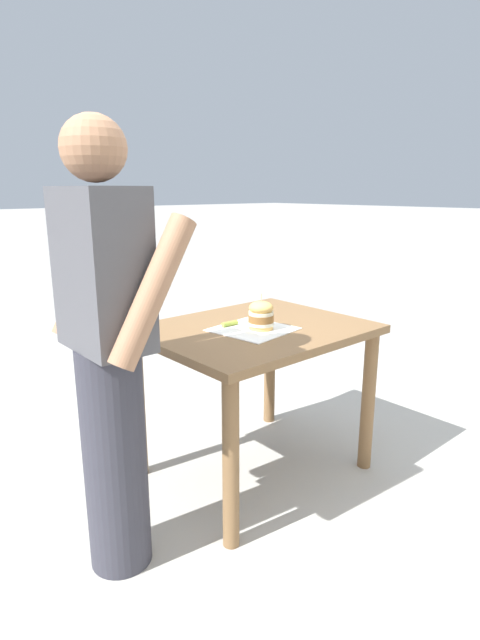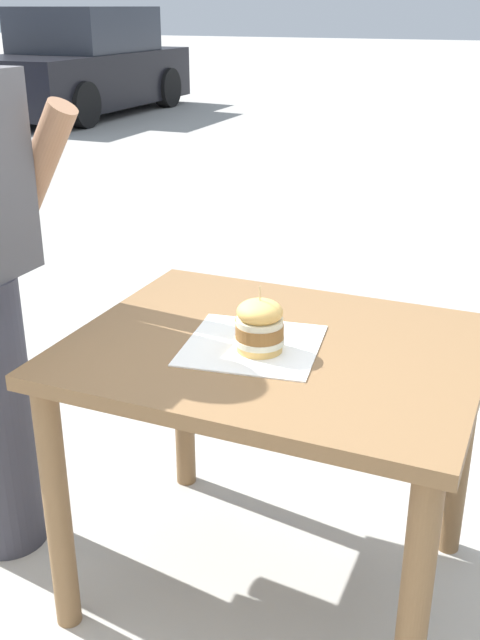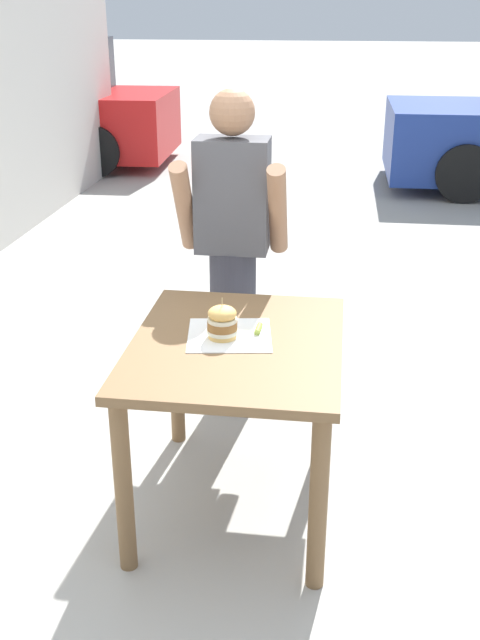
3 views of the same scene
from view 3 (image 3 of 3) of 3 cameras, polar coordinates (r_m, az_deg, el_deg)
The scene contains 7 objects.
ground_plane at distance 3.45m, azimuth -0.23°, elevation -13.62°, with size 80.00×80.00×0.00m, color #ADAAA3.
patio_table at distance 3.10m, azimuth -0.25°, elevation -3.86°, with size 0.85×1.06×0.79m.
serving_paper at distance 3.09m, azimuth -0.81°, elevation -1.15°, with size 0.34×0.34×0.00m, color white.
sandwich at distance 3.04m, azimuth -1.36°, elevation -0.15°, with size 0.13×0.13×0.17m.
pickle_spear at distance 3.12m, azimuth 1.41°, elevation -0.66°, with size 0.02×0.02×0.09m, color #8EA83D.
diner_across_table at distance 3.81m, azimuth -0.57°, elevation 5.14°, with size 0.55×0.35×1.69m.
parked_car_near_curb at distance 10.86m, azimuth -16.55°, elevation 15.23°, with size 4.26×1.96×1.60m.
Camera 3 is at (0.39, -2.73, 2.07)m, focal length 42.00 mm.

